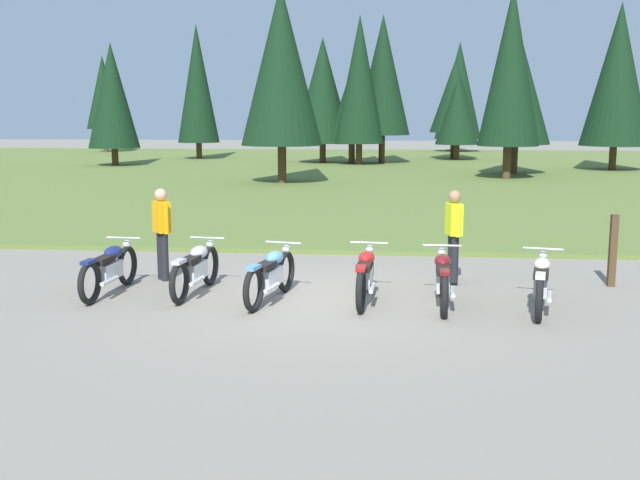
{
  "coord_description": "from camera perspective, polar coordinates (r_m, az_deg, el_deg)",
  "views": [
    {
      "loc": [
        1.18,
        -11.84,
        3.02
      ],
      "look_at": [
        0.0,
        0.6,
        0.9
      ],
      "focal_mm": 42.47,
      "sensor_mm": 36.0,
      "label": 1
    }
  ],
  "objects": [
    {
      "name": "ground_plane",
      "position": [
        12.27,
        -0.26,
        -4.61
      ],
      "size": [
        140.0,
        140.0,
        0.0
      ],
      "primitive_type": "plane",
      "color": "gray"
    },
    {
      "name": "grass_moorland",
      "position": [
        37.99,
        3.63,
        5.13
      ],
      "size": [
        80.0,
        44.0,
        0.1
      ],
      "primitive_type": "cube",
      "color": "#5B7033",
      "rests_on": "ground"
    },
    {
      "name": "forest_treeline",
      "position": [
        43.12,
        3.16,
        11.53
      ],
      "size": [
        36.77,
        30.01,
        8.43
      ],
      "color": "#47331E",
      "rests_on": "ground"
    },
    {
      "name": "motorcycle_navy",
      "position": [
        13.13,
        -15.57,
        -2.07
      ],
      "size": [
        0.62,
        2.1,
        0.88
      ],
      "color": "black",
      "rests_on": "ground"
    },
    {
      "name": "motorcycle_silver",
      "position": [
        12.81,
        -9.34,
        -2.12
      ],
      "size": [
        0.62,
        2.1,
        0.88
      ],
      "color": "black",
      "rests_on": "ground"
    },
    {
      "name": "motorcycle_sky_blue",
      "position": [
        12.21,
        -3.72,
        -2.6
      ],
      "size": [
        0.71,
        2.07,
        0.88
      ],
      "color": "black",
      "rests_on": "ground"
    },
    {
      "name": "motorcycle_red",
      "position": [
        12.17,
        3.45,
        -2.63
      ],
      "size": [
        0.62,
        2.1,
        0.88
      ],
      "color": "black",
      "rests_on": "ground"
    },
    {
      "name": "motorcycle_maroon",
      "position": [
        12.05,
        9.23,
        -2.87
      ],
      "size": [
        0.62,
        2.1,
        0.88
      ],
      "color": "black",
      "rests_on": "ground"
    },
    {
      "name": "motorcycle_cream",
      "position": [
        12.11,
        16.32,
        -3.08
      ],
      "size": [
        0.7,
        2.07,
        0.88
      ],
      "color": "black",
      "rests_on": "ground"
    },
    {
      "name": "rider_with_back_turned",
      "position": [
        13.53,
        10.04,
        0.67
      ],
      "size": [
        0.29,
        0.54,
        1.67
      ],
      "color": "black",
      "rests_on": "ground"
    },
    {
      "name": "rider_checking_bike",
      "position": [
        13.91,
        -11.83,
        0.86
      ],
      "size": [
        0.4,
        0.45,
        1.67
      ],
      "color": "black",
      "rests_on": "ground"
    },
    {
      "name": "trail_marker_post",
      "position": [
        14.11,
        21.2,
        -0.76
      ],
      "size": [
        0.12,
        0.12,
        1.27
      ],
      "primitive_type": "cube",
      "color": "#47331E",
      "rests_on": "ground"
    }
  ]
}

